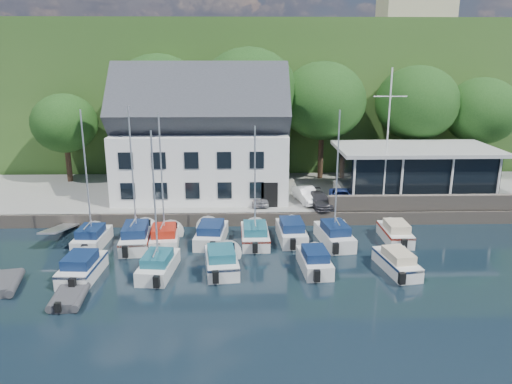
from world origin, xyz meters
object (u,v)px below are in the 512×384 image
at_px(boat_r2_2, 221,259).
at_px(car_white, 306,195).
at_px(boat_r1_0, 87,185).
at_px(boat_r1_3, 211,232).
at_px(boat_r1_4, 255,183).
at_px(car_dgrey, 319,200).
at_px(dinghy_1, 69,296).
at_px(boat_r1_1, 133,178).
at_px(boat_r2_0, 82,265).
at_px(boat_r2_1, 155,206).
at_px(boat_r2_3, 314,259).
at_px(boat_r2_4, 397,260).
at_px(boat_r1_2, 162,184).
at_px(dinghy_0, 3,282).
at_px(car_silver, 259,197).
at_px(car_blue, 341,196).
at_px(harbor_building, 202,144).
at_px(boat_r1_7, 395,231).
at_px(flagpole, 387,138).
at_px(club_pavilion, 414,171).
at_px(boat_r1_5, 291,229).
at_px(boat_r1_6, 337,177).

bearing_deg(boat_r2_2, car_white, 52.58).
bearing_deg(boat_r1_0, car_white, 25.97).
height_order(boat_r1_3, boat_r1_4, boat_r1_4).
height_order(car_dgrey, dinghy_1, car_dgrey).
bearing_deg(boat_r1_1, boat_r2_0, -117.56).
bearing_deg(boat_r2_1, boat_r1_4, 46.13).
xyz_separation_m(boat_r2_3, boat_r2_4, (4.94, -0.32, -0.02)).
relative_size(boat_r1_0, boat_r1_2, 1.00).
relative_size(car_white, dinghy_0, 1.17).
xyz_separation_m(car_silver, dinghy_0, (-14.78, -12.51, -1.18)).
height_order(car_blue, boat_r1_2, boat_r1_2).
relative_size(harbor_building, boat_r2_0, 2.57).
bearing_deg(boat_r2_0, boat_r1_4, 30.61).
bearing_deg(dinghy_1, boat_r1_7, 19.05).
xyz_separation_m(car_dgrey, flagpole, (5.20, 0.40, 4.79)).
bearing_deg(boat_r2_0, boat_r2_2, 8.88).
relative_size(boat_r1_3, boat_r1_7, 1.13).
xyz_separation_m(boat_r1_7, dinghy_1, (-19.88, -8.39, -0.38)).
bearing_deg(car_white, boat_r1_0, -169.96).
xyz_separation_m(car_blue, boat_r1_2, (-13.27, -6.07, 2.70)).
height_order(club_pavilion, boat_r1_3, club_pavilion).
bearing_deg(car_blue, car_dgrey, -152.97).
relative_size(boat_r1_0, dinghy_1, 2.96).
xyz_separation_m(car_blue, boat_r2_2, (-9.23, -10.28, -0.87)).
bearing_deg(car_dgrey, boat_r2_4, -81.83).
relative_size(car_dgrey, boat_r1_2, 0.44).
distance_m(boat_r1_0, boat_r1_2, 4.94).
distance_m(harbor_building, dinghy_1, 18.98).
bearing_deg(dinghy_1, boat_r2_1, 35.71).
bearing_deg(dinghy_0, dinghy_1, -33.88).
bearing_deg(boat_r1_5, boat_r2_2, -136.57).
relative_size(boat_r1_5, boat_r1_6, 0.64).
relative_size(car_blue, boat_r1_6, 0.38).
bearing_deg(boat_r2_4, boat_r1_3, 146.55).
distance_m(flagpole, boat_r2_0, 23.99).
distance_m(boat_r1_2, boat_r1_6, 11.66).
bearing_deg(boat_r1_1, boat_r1_4, -2.82).
distance_m(boat_r1_1, boat_r2_2, 8.36).
bearing_deg(car_blue, harbor_building, 171.62).
bearing_deg(boat_r1_1, dinghy_1, -108.01).
bearing_deg(boat_r1_4, boat_r1_6, -4.55).
relative_size(boat_r1_3, boat_r1_6, 0.65).
xyz_separation_m(boat_r1_2, boat_r2_4, (14.61, -4.59, -3.61)).
bearing_deg(flagpole, car_dgrey, -175.60).
relative_size(boat_r1_0, dinghy_0, 2.68).
distance_m(boat_r2_1, dinghy_0, 9.40).
bearing_deg(boat_r2_1, boat_r2_2, 12.26).
bearing_deg(boat_r2_2, dinghy_1, -160.75).
relative_size(boat_r1_6, boat_r2_0, 1.68).
bearing_deg(dinghy_0, boat_r2_0, 6.16).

